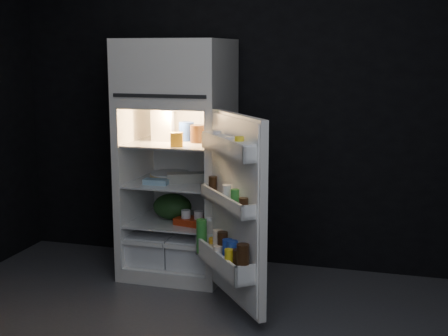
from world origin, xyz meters
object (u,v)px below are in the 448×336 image
(egg_carton, at_px, (187,178))
(yogurt_tray, at_px, (194,222))
(fridge_door, at_px, (233,213))
(refrigerator, at_px, (179,150))
(milk_jug, at_px, (163,125))

(egg_carton, relative_size, yogurt_tray, 1.08)
(fridge_door, height_order, yogurt_tray, fridge_door)
(refrigerator, height_order, milk_jug, refrigerator)
(egg_carton, bearing_deg, milk_jug, 143.29)
(milk_jug, height_order, yogurt_tray, milk_jug)
(fridge_door, relative_size, yogurt_tray, 4.49)
(refrigerator, relative_size, milk_jug, 7.42)
(refrigerator, distance_m, milk_jug, 0.23)
(fridge_door, relative_size, egg_carton, 4.17)
(refrigerator, height_order, egg_carton, refrigerator)
(refrigerator, bearing_deg, milk_jug, -175.70)
(egg_carton, bearing_deg, fridge_door, -70.63)
(milk_jug, relative_size, yogurt_tray, 0.88)
(refrigerator, xyz_separation_m, fridge_door, (0.61, -0.68, -0.28))
(fridge_door, xyz_separation_m, egg_carton, (-0.53, 0.61, 0.08))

